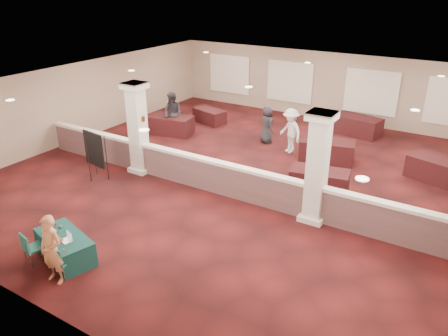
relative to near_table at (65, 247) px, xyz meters
The scene contains 32 objects.
ground 6.68m from the near_table, 77.01° to the left, with size 16.00×16.00×0.00m, color #481213.
wall_back 14.63m from the near_table, 84.09° to the left, with size 16.00×0.04×3.20m, color gray.
wall_front 2.48m from the near_table, 45.00° to the right, with size 16.00×0.04×3.20m, color gray.
wall_left 9.28m from the near_table, 135.00° to the left, with size 0.04×16.00×3.20m, color gray.
ceiling 7.27m from the near_table, 77.01° to the left, with size 16.00×16.00×0.02m, color white.
partition_wall 5.23m from the near_table, 73.30° to the left, with size 15.60×0.28×1.10m.
column_left 5.54m from the near_table, 111.80° to the left, with size 0.72×0.72×3.20m.
column_right 6.85m from the near_table, 48.01° to the left, with size 0.72×0.72×3.20m.
sconce_left 5.75m from the near_table, 114.51° to the left, with size 0.12×0.12×0.18m.
sconce_right 5.55m from the near_table, 108.98° to the left, with size 0.12×0.12×0.18m.
near_table is the anchor object (origin of this frame).
conf_chair_main 0.79m from the near_table, 48.43° to the right, with size 0.48×0.49×0.84m.
conf_chair_side 0.80m from the near_table, 131.76° to the right, with size 0.50×0.50×0.84m.
easel_board 4.72m from the near_table, 127.49° to the left, with size 0.99×0.55×1.69m.
woman 1.00m from the near_table, 54.46° to the right, with size 0.60×0.40×1.67m, color #E3A262.
far_table_front_left 9.49m from the near_table, 112.43° to the left, with size 1.95×0.98×0.79m, color black.
far_table_front_center 9.97m from the near_table, 70.47° to the left, with size 1.99×0.99×0.81m, color black.
far_table_front_right 7.89m from the near_table, 59.53° to the left, with size 1.84×0.92×0.74m, color black.
far_table_back_left 11.42m from the near_table, 105.35° to the left, with size 1.59×0.79×0.64m, color black.
far_table_back_center 13.45m from the near_table, 75.22° to the left, with size 2.00×1.00×0.81m, color black.
far_table_back_right 12.04m from the near_table, 53.68° to the left, with size 1.91×0.95×0.77m, color black.
attendee_a 9.49m from the near_table, 111.52° to the left, with size 0.89×0.49×1.85m, color black.
attendee_b 9.68m from the near_table, 79.43° to the left, with size 1.13×0.52×1.77m, color silver.
attendee_d 10.02m from the near_table, 87.15° to the left, with size 0.77×0.41×1.56m, color black.
laptop_base 0.43m from the near_table, 24.81° to the right, with size 0.29×0.20×0.02m, color #BBBBC0.
laptop_screen 0.51m from the near_table, ahead, with size 0.29×0.01×0.19m, color #BBBBC0.
screen_glow 0.50m from the near_table, ahead, with size 0.26×0.00×0.17m, color silver.
knitting 0.40m from the near_table, 94.04° to the right, with size 0.35×0.26×0.03m, color #BF4B1E.
yarn_cream 0.62m from the near_table, behind, with size 0.10×0.10×0.10m, color beige.
yarn_red 0.72m from the near_table, 160.57° to the left, with size 0.09×0.09×0.09m, color #5B1212.
yarn_grey 0.55m from the near_table, 149.72° to the left, with size 0.09×0.09×0.09m, color #55555A.
scissors 0.71m from the near_table, 38.65° to the right, with size 0.11×0.03×0.01m, color red.
Camera 1 is at (6.57, -12.12, 6.42)m, focal length 35.00 mm.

